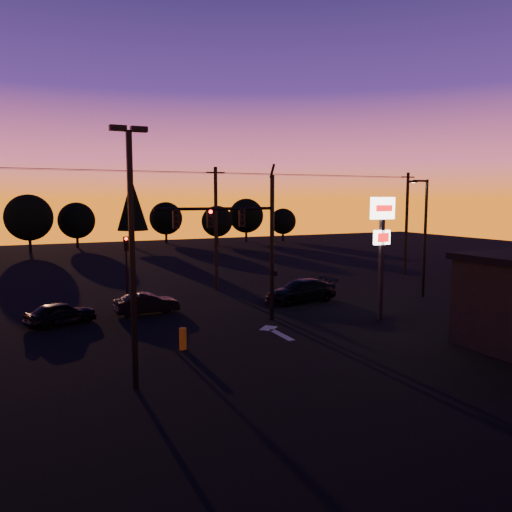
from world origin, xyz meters
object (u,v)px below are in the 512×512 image
(parking_lot_light, at_px, (132,241))
(traffic_signal_mast, at_px, (245,232))
(pylon_sign, at_px, (382,232))
(car_left, at_px, (61,313))
(streetlight, at_px, (424,233))
(car_right, at_px, (301,291))
(bollard, at_px, (183,339))
(secondary_signal, at_px, (126,260))
(car_mid, at_px, (147,303))

(parking_lot_light, bearing_deg, traffic_signal_mast, 43.37)
(pylon_sign, bearing_deg, car_left, 158.72)
(streetlight, xyz_separation_m, car_right, (-8.45, 2.05, -3.70))
(bollard, bearing_deg, pylon_sign, 3.56)
(traffic_signal_mast, xyz_separation_m, secondary_signal, (-4.90, 7.49, -2.07))
(secondary_signal, bearing_deg, car_left, -138.92)
(secondary_signal, relative_size, car_right, 0.88)
(traffic_signal_mast, xyz_separation_m, streetlight, (14.01, 1.51, -0.52))
(secondary_signal, height_order, parking_lot_light, parking_lot_light)
(bollard, bearing_deg, car_right, 33.93)
(bollard, bearing_deg, car_left, 123.18)
(traffic_signal_mast, relative_size, secondary_signal, 1.97)
(bollard, height_order, car_left, car_left)
(traffic_signal_mast, distance_m, bollard, 7.11)
(secondary_signal, bearing_deg, pylon_sign, -39.77)
(pylon_sign, bearing_deg, streetlight, 30.08)
(parking_lot_light, bearing_deg, car_right, 39.15)
(pylon_sign, distance_m, car_mid, 14.08)
(secondary_signal, bearing_deg, parking_lot_light, -99.79)
(traffic_signal_mast, xyz_separation_m, bollard, (-4.51, -3.22, -4.45))
(car_mid, bearing_deg, traffic_signal_mast, -136.92)
(parking_lot_light, distance_m, car_left, 11.89)
(car_mid, bearing_deg, car_left, 96.53)
(car_left, bearing_deg, bollard, -165.73)
(traffic_signal_mast, distance_m, car_right, 7.83)
(traffic_signal_mast, xyz_separation_m, car_mid, (-4.36, 4.47, -4.33))
(car_right, bearing_deg, traffic_signal_mast, -62.85)
(secondary_signal, distance_m, streetlight, 19.89)
(parking_lot_light, xyz_separation_m, car_mid, (3.04, 11.46, -4.66))
(bollard, bearing_deg, secondary_signal, 92.07)
(car_mid, bearing_deg, car_right, -96.44)
(traffic_signal_mast, height_order, streetlight, traffic_signal_mast)
(secondary_signal, height_order, bollard, secondary_signal)
(car_left, bearing_deg, car_right, -109.92)
(secondary_signal, relative_size, pylon_sign, 0.64)
(traffic_signal_mast, relative_size, parking_lot_light, 0.94)
(traffic_signal_mast, bearing_deg, bollard, -144.52)
(secondary_signal, height_order, streetlight, streetlight)
(pylon_sign, height_order, car_left, pylon_sign)
(car_mid, distance_m, car_right, 9.96)
(car_left, bearing_deg, streetlight, -114.63)
(parking_lot_light, relative_size, car_left, 2.50)
(pylon_sign, xyz_separation_m, car_mid, (-11.46, 6.96, -4.30))
(car_right, bearing_deg, secondary_signal, -116.08)
(traffic_signal_mast, height_order, bollard, traffic_signal_mast)
(parking_lot_light, bearing_deg, pylon_sign, 17.23)
(streetlight, bearing_deg, car_left, 174.29)
(parking_lot_light, relative_size, car_mid, 2.46)
(secondary_signal, distance_m, pylon_sign, 15.75)
(traffic_signal_mast, xyz_separation_m, car_right, (5.56, 3.56, -4.22))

